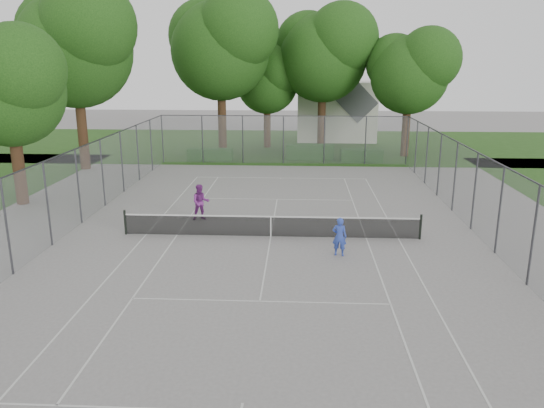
{
  "coord_description": "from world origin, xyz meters",
  "views": [
    {
      "loc": [
        1.19,
        -21.77,
        7.4
      ],
      "look_at": [
        0.0,
        1.0,
        1.2
      ],
      "focal_mm": 35.0,
      "sensor_mm": 36.0,
      "label": 1
    }
  ],
  "objects_px": {
    "house": "(336,101)",
    "woman_player": "(201,202)",
    "girl_player": "(339,237)",
    "tennis_net": "(271,225)"
  },
  "relations": [
    {
      "from": "house",
      "to": "woman_player",
      "type": "xyz_separation_m",
      "value": [
        -8.09,
        -27.37,
        -2.79
      ]
    },
    {
      "from": "girl_player",
      "to": "woman_player",
      "type": "relative_size",
      "value": 0.89
    },
    {
      "from": "girl_player",
      "to": "woman_player",
      "type": "height_order",
      "value": "woman_player"
    },
    {
      "from": "tennis_net",
      "to": "girl_player",
      "type": "relative_size",
      "value": 8.34
    },
    {
      "from": "tennis_net",
      "to": "house",
      "type": "bearing_deg",
      "value": 81.17
    },
    {
      "from": "house",
      "to": "woman_player",
      "type": "relative_size",
      "value": 5.24
    },
    {
      "from": "tennis_net",
      "to": "house",
      "type": "xyz_separation_m",
      "value": [
        4.62,
        29.73,
        3.15
      ]
    },
    {
      "from": "tennis_net",
      "to": "house",
      "type": "distance_m",
      "value": 30.25
    },
    {
      "from": "house",
      "to": "woman_player",
      "type": "bearing_deg",
      "value": -106.47
    },
    {
      "from": "house",
      "to": "girl_player",
      "type": "xyz_separation_m",
      "value": [
        -1.83,
        -31.85,
        -2.88
      ]
    }
  ]
}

